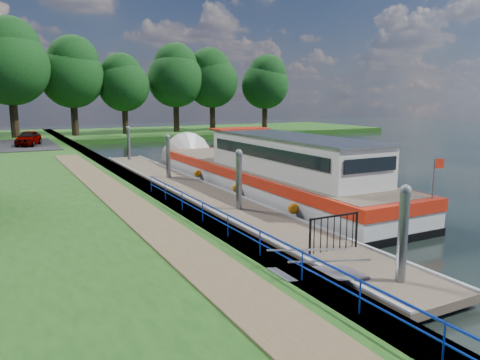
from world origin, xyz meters
TOP-DOWN VIEW (x-y plane):
  - ground at (0.00, 0.00)m, footprint 160.00×160.00m
  - bank_edge at (-2.55, 15.00)m, footprint 1.10×90.00m
  - far_bank at (12.00, 52.00)m, footprint 60.00×18.00m
  - footpath at (-4.40, 8.00)m, footprint 1.60×40.00m
  - blue_fence at (-2.75, 3.00)m, footprint 0.04×18.04m
  - pontoon at (0.00, 13.00)m, footprint 2.50×30.00m
  - mooring_piles at (0.00, 13.00)m, footprint 0.30×27.30m
  - gangway at (-1.85, 0.50)m, footprint 2.58×1.00m
  - gate_panel at (-0.00, 2.20)m, footprint 1.85×0.05m
  - barge at (3.60, 12.99)m, footprint 4.36×21.15m
  - horizon_trees at (-1.61, 48.68)m, footprint 54.38×10.03m
  - car_a at (-6.30, 36.86)m, footprint 2.72×4.20m

SIDE VIEW (x-z plane):
  - ground at x=0.00m, z-range 0.00..0.00m
  - pontoon at x=0.00m, z-range -0.10..0.46m
  - far_bank at x=12.00m, z-range 0.00..0.60m
  - bank_edge at x=-2.55m, z-range 0.00..0.78m
  - gangway at x=-1.85m, z-range 0.16..1.09m
  - footpath at x=-4.40m, z-range 0.78..0.83m
  - barge at x=3.60m, z-range -1.30..3.48m
  - gate_panel at x=0.00m, z-range 0.57..1.72m
  - mooring_piles at x=0.00m, z-range -0.50..3.05m
  - blue_fence at x=-2.75m, z-range 0.95..1.67m
  - car_a at x=-6.30m, z-range 0.83..2.16m
  - horizon_trees at x=-1.61m, z-range 1.51..14.38m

